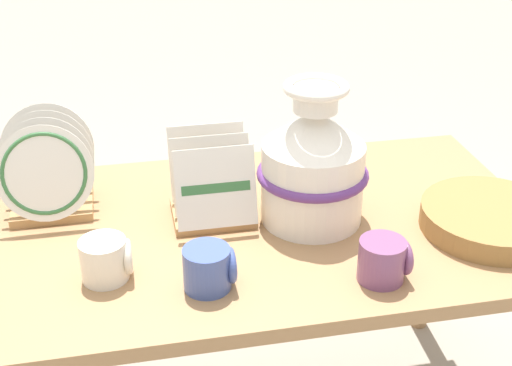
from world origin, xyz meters
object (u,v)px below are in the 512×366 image
dish_rack_square_plates (212,193)px  mug_cobalt_glaze (209,268)px  ceramic_vase (313,164)px  mug_plum_glaze (384,260)px  dish_rack_round_plates (48,175)px  mug_cream_glaze (106,259)px  wicker_charger_stack (491,218)px

dish_rack_square_plates → mug_cobalt_glaze: 0.28m
ceramic_vase → mug_plum_glaze: size_ratio=3.21×
dish_rack_round_plates → dish_rack_square_plates: size_ratio=1.19×
dish_rack_round_plates → mug_cream_glaze: (0.13, -0.31, -0.06)m
dish_rack_round_plates → dish_rack_square_plates: dish_rack_round_plates is taller
dish_rack_square_plates → mug_cobalt_glaze: (-0.05, -0.28, -0.02)m
ceramic_vase → wicker_charger_stack: size_ratio=1.05×
dish_rack_round_plates → wicker_charger_stack: size_ratio=0.74×
dish_rack_round_plates → mug_cream_glaze: dish_rack_round_plates is taller
dish_rack_square_plates → mug_plum_glaze: bearing=-45.8°
mug_plum_glaze → ceramic_vase: bearing=107.2°
ceramic_vase → mug_cream_glaze: 0.52m
ceramic_vase → dish_rack_round_plates: bearing=165.6°
wicker_charger_stack → ceramic_vase: bearing=162.5°
mug_plum_glaze → mug_cream_glaze: (-0.57, 0.12, 0.00)m
ceramic_vase → dish_rack_round_plates: (-0.61, 0.16, -0.05)m
mug_plum_glaze → mug_cream_glaze: 0.58m
wicker_charger_stack → mug_cream_glaze: (-0.89, -0.02, 0.02)m
dish_rack_round_plates → mug_plum_glaze: bearing=-31.4°
dish_rack_square_plates → mug_cream_glaze: size_ratio=1.90×
dish_rack_square_plates → wicker_charger_stack: bearing=-16.1°
dish_rack_square_plates → dish_rack_round_plates: bearing=165.1°
ceramic_vase → dish_rack_square_plates: ceramic_vase is taller
dish_rack_round_plates → mug_cream_glaze: 0.34m
wicker_charger_stack → mug_plum_glaze: bearing=-156.3°
dish_rack_round_plates → mug_plum_glaze: dish_rack_round_plates is taller
ceramic_vase → mug_cobalt_glaze: ceramic_vase is taller
ceramic_vase → wicker_charger_stack: ceramic_vase is taller
ceramic_vase → mug_plum_glaze: (0.08, -0.27, -0.10)m
mug_plum_glaze → mug_cream_glaze: bearing=168.3°
mug_plum_glaze → mug_cobalt_glaze: bearing=173.2°
wicker_charger_stack → mug_cream_glaze: size_ratio=3.05×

